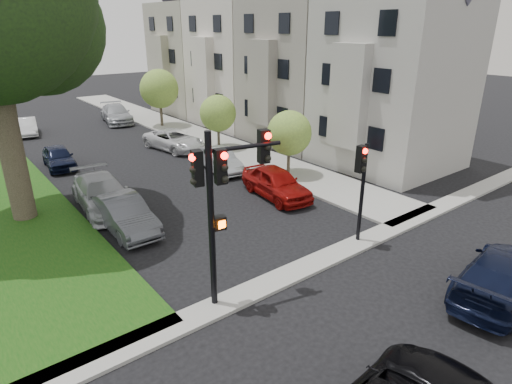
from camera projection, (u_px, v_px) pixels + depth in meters
ground at (351, 294)px, 13.83m from camera, size 140.00×140.00×0.00m
sidewalk_right at (179, 129)px, 35.30m from camera, size 3.50×44.00×0.12m
sidewalk_cross at (307, 267)px, 15.28m from camera, size 60.00×1.00×0.12m
house_a at (396, 47)px, 24.29m from camera, size 7.70×7.55×15.97m
house_b at (304, 43)px, 29.80m from camera, size 7.70×7.55×15.97m
house_c at (241, 40)px, 35.31m from camera, size 7.70×7.55×15.97m
house_d at (195, 38)px, 40.82m from camera, size 7.70×7.55×15.97m
small_tree_a at (289, 133)px, 23.77m from camera, size 2.51×2.51×3.76m
small_tree_b at (218, 113)px, 29.11m from camera, size 2.50×2.50×3.74m
small_tree_c at (159, 89)px, 35.32m from camera, size 3.19×3.19×4.78m
traffic_signal_main at (222, 187)px, 12.16m from camera, size 2.70×0.78×5.51m
traffic_signal_secondary at (362, 176)px, 16.03m from camera, size 0.51×0.41×4.05m
car_cross_far at (503, 275)px, 13.49m from camera, size 5.46×2.86×1.51m
car_parked_0 at (276, 183)px, 21.35m from camera, size 2.29×4.65×1.52m
car_parked_1 at (219, 160)px, 25.26m from camera, size 2.10×4.27×1.35m
car_parked_2 at (174, 140)px, 29.61m from camera, size 3.06×5.19×1.36m
car_parked_4 at (116, 114)px, 37.78m from camera, size 3.16×5.66×1.55m
car_parked_5 at (124, 214)px, 17.88m from camera, size 1.57×4.44×1.46m
car_parked_6 at (103, 193)px, 19.99m from camera, size 2.61×5.42×1.52m
car_parked_7 at (59, 157)px, 25.84m from camera, size 1.91×3.99×1.32m
car_parked_9 at (27, 127)px, 33.61m from camera, size 1.99×4.07×1.28m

